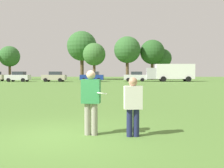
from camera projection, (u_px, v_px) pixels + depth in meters
ground_plane at (61, 137)px, 6.83m from camera, size 190.41×190.41×0.00m
player_thrower at (91, 99)px, 6.98m from camera, size 0.51×0.32×1.72m
player_defender at (133, 104)px, 6.81m from camera, size 0.48×0.32×1.54m
frisbee at (102, 93)px, 6.84m from camera, size 0.28×0.27×0.10m
traffic_cone at (130, 102)px, 12.87m from camera, size 0.32×0.32×0.48m
parked_car_mid_left at (18, 77)px, 47.19m from camera, size 4.24×2.29×1.82m
parked_car_center at (54, 77)px, 47.24m from camera, size 4.24×2.29×1.82m
parked_car_mid_right at (92, 76)px, 47.68m from camera, size 4.24×2.29×1.82m
parked_car_near_right at (135, 76)px, 48.84m from camera, size 4.24×2.29×1.82m
box_truck at (171, 72)px, 48.24m from camera, size 8.55×3.14×3.18m
tree_west_maple at (10, 56)px, 61.91m from camera, size 4.83×4.83×7.85m
tree_center_elm at (82, 46)px, 63.03m from camera, size 7.09×7.09×11.52m
tree_east_birch at (94, 54)px, 59.13m from camera, size 5.09×5.09×8.27m
tree_east_oak at (127, 50)px, 59.71m from camera, size 6.04×6.04×9.81m
tree_far_east_pine at (152, 52)px, 61.45m from camera, size 5.70×5.70×9.27m
tree_far_west_pine at (162, 58)px, 62.62m from camera, size 4.47×4.47×7.27m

